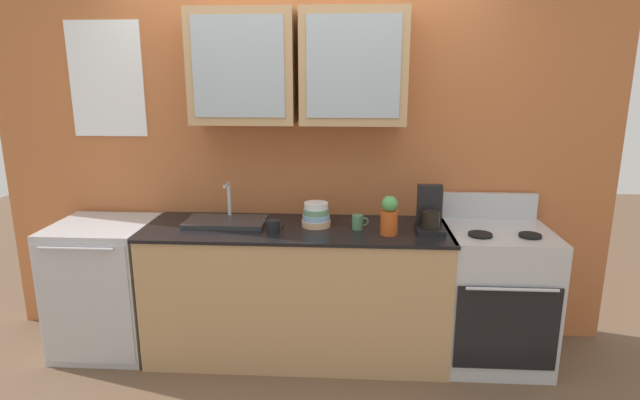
# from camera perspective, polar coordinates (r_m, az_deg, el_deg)

# --- Properties ---
(ground_plane) EXTENTS (10.00, 10.00, 0.00)m
(ground_plane) POSITION_cam_1_polar(r_m,az_deg,el_deg) (3.73, -2.42, -16.26)
(ground_plane) COLOR brown
(back_wall_unit) EXTENTS (4.29, 0.41, 2.84)m
(back_wall_unit) POSITION_cam_1_polar(r_m,az_deg,el_deg) (3.58, -2.18, 8.14)
(back_wall_unit) COLOR #B76638
(back_wall_unit) RESTS_ON ground_plane
(counter) EXTENTS (1.97, 0.66, 0.89)m
(counter) POSITION_cam_1_polar(r_m,az_deg,el_deg) (3.52, -2.50, -9.97)
(counter) COLOR tan
(counter) RESTS_ON ground_plane
(stove_range) EXTENTS (0.67, 0.66, 1.07)m
(stove_range) POSITION_cam_1_polar(r_m,az_deg,el_deg) (3.63, 18.62, -9.88)
(stove_range) COLOR silver
(stove_range) RESTS_ON ground_plane
(sink_faucet) EXTENTS (0.53, 0.30, 0.26)m
(sink_faucet) POSITION_cam_1_polar(r_m,az_deg,el_deg) (3.49, -10.32, -2.27)
(sink_faucet) COLOR #2D2D30
(sink_faucet) RESTS_ON counter
(bowl_stack) EXTENTS (0.19, 0.19, 0.16)m
(bowl_stack) POSITION_cam_1_polar(r_m,az_deg,el_deg) (3.37, -0.43, -1.70)
(bowl_stack) COLOR #E0AD7F
(bowl_stack) RESTS_ON counter
(vase) EXTENTS (0.11, 0.11, 0.25)m
(vase) POSITION_cam_1_polar(r_m,az_deg,el_deg) (3.22, 7.64, -1.75)
(vase) COLOR #BF4C19
(vase) RESTS_ON counter
(cup_near_sink) EXTENTS (0.12, 0.08, 0.08)m
(cup_near_sink) POSITION_cam_1_polar(r_m,az_deg,el_deg) (3.27, -5.16, -2.87)
(cup_near_sink) COLOR black
(cup_near_sink) RESTS_ON counter
(cup_near_bowls) EXTENTS (0.11, 0.07, 0.09)m
(cup_near_bowls) POSITION_cam_1_polar(r_m,az_deg,el_deg) (3.32, 4.20, -2.43)
(cup_near_bowls) COLOR #4C7F59
(cup_near_bowls) RESTS_ON counter
(dishwasher) EXTENTS (0.63, 0.64, 0.89)m
(dishwasher) POSITION_cam_1_polar(r_m,az_deg,el_deg) (3.88, -22.45, -8.78)
(dishwasher) COLOR silver
(dishwasher) RESTS_ON ground_plane
(coffee_maker) EXTENTS (0.17, 0.20, 0.29)m
(coffee_maker) POSITION_cam_1_polar(r_m,az_deg,el_deg) (3.34, 11.99, -1.54)
(coffee_maker) COLOR black
(coffee_maker) RESTS_ON counter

